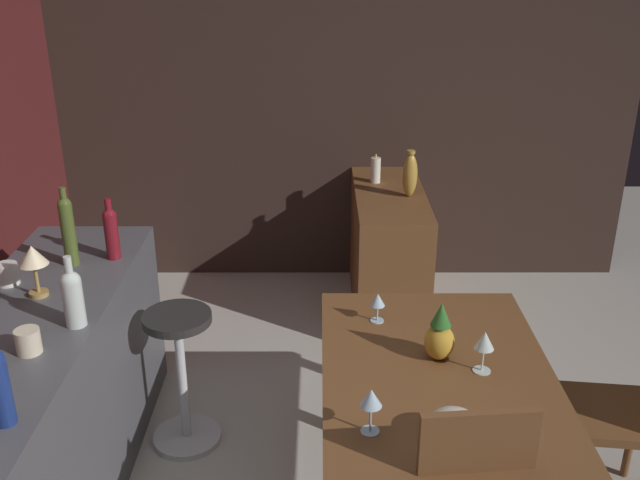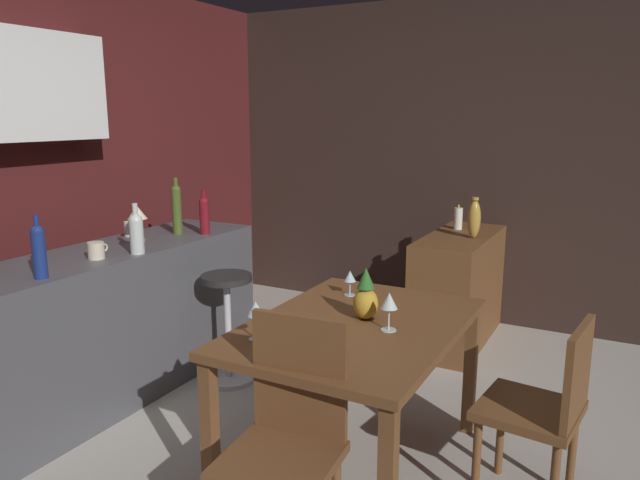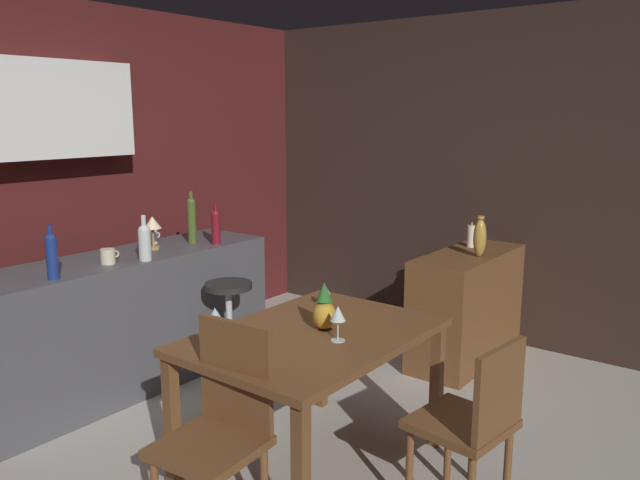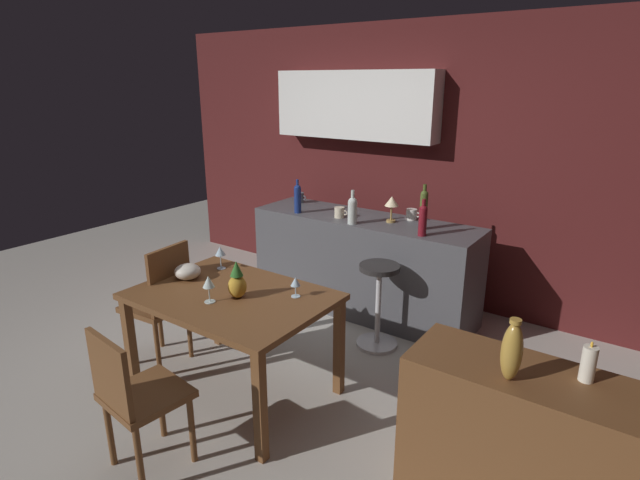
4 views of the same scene
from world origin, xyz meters
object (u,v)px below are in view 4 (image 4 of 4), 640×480
at_px(chair_by_doorway, 135,395).
at_px(cup_white, 412,214).
at_px(cup_cream, 340,212).
at_px(wine_bottle_cobalt, 298,198).
at_px(cup_slate, 300,198).
at_px(vase_brass, 512,351).
at_px(wine_glass_left, 220,252).
at_px(pineapple_centerpiece, 237,282).
at_px(wine_glass_center, 296,282).
at_px(fruit_bowl, 188,271).
at_px(chair_near_window, 162,301).
at_px(wine_bottle_ruby, 423,219).
at_px(wine_bottle_olive, 424,208).
at_px(bar_stool, 378,303).
at_px(wine_bottle_clear, 352,209).
at_px(dining_table, 232,306).
at_px(sideboard_cabinet, 521,449).
at_px(wine_glass_right, 209,283).
at_px(counter_lamp, 392,203).
at_px(pillar_candle_tall, 588,364).

bearing_deg(chair_by_doorway, cup_white, 82.97).
bearing_deg(cup_cream, wine_bottle_cobalt, -168.90).
bearing_deg(cup_slate, vase_brass, -35.90).
bearing_deg(wine_glass_left, pineapple_centerpiece, -33.19).
relative_size(wine_glass_center, fruit_bowl, 0.74).
xyz_separation_m(wine_glass_center, cup_cream, (-0.51, 1.31, 0.11)).
bearing_deg(wine_glass_center, chair_near_window, -166.64).
bearing_deg(wine_bottle_cobalt, vase_brass, -33.11).
relative_size(wine_bottle_ruby, wine_bottle_olive, 0.79).
bearing_deg(pineapple_centerpiece, bar_stool, 69.54).
bearing_deg(wine_bottle_clear, dining_table, -92.37).
relative_size(dining_table, cup_slate, 10.85).
bearing_deg(fruit_bowl, sideboard_cabinet, 0.11).
distance_m(wine_glass_right, counter_lamp, 1.86).
distance_m(cup_slate, vase_brass, 3.18).
height_order(wine_bottle_olive, wine_bottle_clear, wine_bottle_olive).
height_order(bar_stool, wine_glass_right, wine_glass_right).
relative_size(dining_table, wine_glass_left, 7.46).
bearing_deg(wine_glass_left, counter_lamp, 62.78).
bearing_deg(chair_near_window, wine_bottle_cobalt, 84.72).
xyz_separation_m(chair_by_doorway, wine_glass_left, (-0.48, 1.12, 0.39)).
xyz_separation_m(chair_near_window, cup_slate, (-0.09, 1.82, 0.43)).
bearing_deg(counter_lamp, dining_table, -100.56).
distance_m(bar_stool, vase_brass, 1.87).
relative_size(chair_near_window, bar_stool, 1.36).
relative_size(dining_table, fruit_bowl, 6.98).
distance_m(wine_bottle_cobalt, pillar_candle_tall, 2.96).
xyz_separation_m(chair_near_window, wine_bottle_clear, (0.75, 1.46, 0.51)).
bearing_deg(sideboard_cabinet, wine_glass_center, 172.72).
distance_m(wine_bottle_olive, cup_cream, 0.78).
height_order(bar_stool, wine_bottle_olive, wine_bottle_olive).
bearing_deg(vase_brass, cup_white, 125.67).
bearing_deg(counter_lamp, wine_bottle_cobalt, -166.25).
relative_size(pineapple_centerpiece, wine_bottle_olive, 0.66).
relative_size(wine_bottle_olive, wine_bottle_clear, 1.28).
height_order(dining_table, wine_bottle_ruby, wine_bottle_ruby).
bearing_deg(wine_glass_left, fruit_bowl, -99.52).
height_order(chair_near_window, cup_slate, cup_slate).
height_order(chair_near_window, vase_brass, vase_brass).
bearing_deg(cup_white, wine_bottle_clear, -131.33).
height_order(chair_near_window, fruit_bowl, chair_near_window).
bearing_deg(counter_lamp, cup_cream, -163.87).
height_order(fruit_bowl, wine_bottle_clear, wine_bottle_clear).
xyz_separation_m(wine_bottle_cobalt, cup_cream, (0.41, 0.08, -0.10)).
height_order(wine_bottle_cobalt, cup_slate, wine_bottle_cobalt).
distance_m(dining_table, cup_cream, 1.56).
distance_m(wine_glass_right, wine_bottle_cobalt, 1.70).
bearing_deg(wine_bottle_olive, bar_stool, -104.42).
bearing_deg(wine_bottle_clear, wine_bottle_cobalt, 177.44).
height_order(bar_stool, vase_brass, vase_brass).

